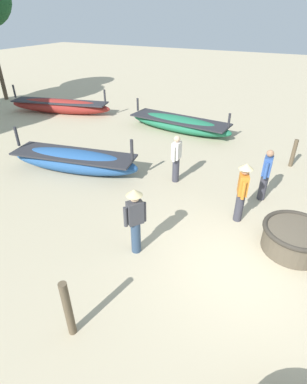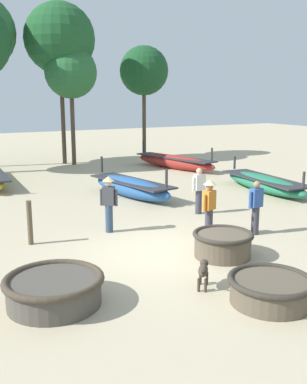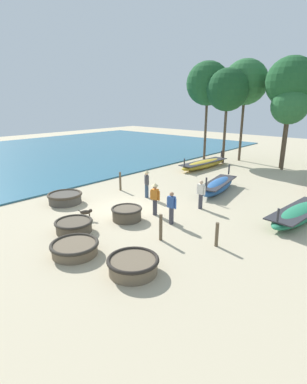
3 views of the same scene
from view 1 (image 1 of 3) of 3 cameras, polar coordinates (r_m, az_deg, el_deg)
ground_plane at (r=7.02m, az=16.38°, el=-13.66°), size 80.00×80.00×0.00m
coracle_far_right at (r=7.68m, az=25.32°, el=-7.88°), size 1.51×1.51×0.63m
long_boat_white_hull at (r=10.68m, az=-14.87°, el=5.80°), size 1.96×4.74×1.39m
long_boat_ochre_hull at (r=17.53m, az=-17.36°, el=15.39°), size 2.36×5.73×1.37m
long_boat_blue_hull at (r=14.16m, az=4.93°, el=12.83°), size 1.74×5.12×1.19m
fisherman_by_coracle at (r=7.87m, az=16.57°, el=0.54°), size 0.51×0.36×1.67m
fisherman_standing_left at (r=9.51m, az=4.36°, el=6.51°), size 0.53×0.22×1.57m
fisherman_with_hat at (r=9.09m, az=20.60°, el=3.24°), size 0.53×0.23×1.57m
fisherman_standing_right at (r=6.55m, az=-3.52°, el=-4.86°), size 0.44×0.38×1.67m
mooring_post_mid_beach at (r=5.48m, az=-15.99°, el=-20.68°), size 0.14×0.14×1.21m
mooring_post_shoreline at (r=11.73m, az=25.11°, el=6.72°), size 0.14×0.14×1.00m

